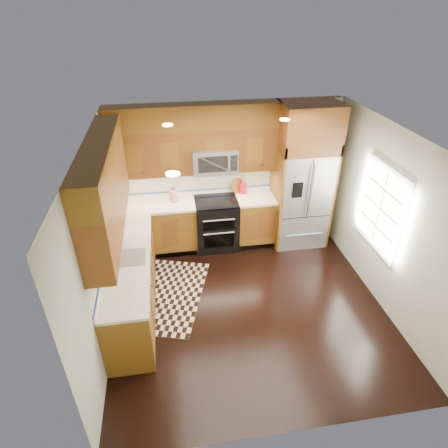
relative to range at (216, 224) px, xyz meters
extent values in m
plane|color=black|center=(0.25, -1.67, -0.47)|extent=(4.00, 4.00, 0.00)
cube|color=beige|center=(0.25, 0.33, 0.83)|extent=(4.00, 0.02, 2.60)
cube|color=beige|center=(-1.75, -1.67, 0.83)|extent=(0.02, 4.00, 2.60)
cube|color=beige|center=(2.25, -1.67, 0.83)|extent=(0.02, 4.00, 2.60)
cube|color=white|center=(2.23, -1.47, 0.93)|extent=(0.04, 1.10, 1.30)
cube|color=white|center=(2.22, -1.47, 0.93)|extent=(0.02, 0.95, 1.15)
cube|color=brown|center=(-1.06, 0.03, -0.02)|extent=(1.37, 0.60, 0.90)
cube|color=brown|center=(0.74, 0.03, -0.02)|extent=(0.72, 0.60, 0.90)
cube|color=brown|center=(-1.45, -1.47, -0.02)|extent=(0.60, 2.40, 0.90)
cube|color=white|center=(-0.32, 0.03, 0.45)|extent=(2.85, 0.62, 0.04)
cube|color=white|center=(-1.45, -1.47, 0.45)|extent=(0.62, 2.40, 0.04)
cube|color=brown|center=(-0.32, 0.17, 1.36)|extent=(2.85, 0.33, 0.75)
cube|color=brown|center=(-1.58, -1.47, 1.36)|extent=(0.33, 2.40, 0.75)
cube|color=brown|center=(-0.32, 0.17, 1.93)|extent=(2.85, 0.33, 0.40)
cube|color=brown|center=(-1.58, -1.47, 1.93)|extent=(0.33, 2.40, 0.40)
cube|color=black|center=(0.00, 0.00, -0.01)|extent=(0.76, 0.64, 0.92)
cube|color=black|center=(0.00, 0.00, 0.47)|extent=(0.76, 0.60, 0.02)
cube|color=black|center=(0.00, -0.31, 0.15)|extent=(0.55, 0.01, 0.18)
cube|color=black|center=(0.00, -0.31, -0.17)|extent=(0.55, 0.01, 0.28)
cylinder|color=#B2B2B7|center=(0.00, -0.34, 0.27)|extent=(0.55, 0.02, 0.02)
cylinder|color=#B2B2B7|center=(0.00, -0.34, 0.00)|extent=(0.55, 0.02, 0.02)
cube|color=#B2B2B7|center=(0.00, 0.13, 1.19)|extent=(0.76, 0.40, 0.42)
cube|color=black|center=(-0.05, -0.06, 1.19)|extent=(0.50, 0.01, 0.28)
cube|color=#B2B2B7|center=(1.55, -0.04, 0.43)|extent=(0.90, 0.74, 1.80)
cube|color=black|center=(1.55, -0.41, 0.78)|extent=(0.01, 0.01, 1.08)
cube|color=black|center=(1.33, -0.41, 0.78)|extent=(0.18, 0.01, 0.28)
cube|color=brown|center=(1.08, -0.04, 0.53)|extent=(0.04, 0.74, 2.00)
cube|color=brown|center=(2.02, -0.04, 0.53)|extent=(0.04, 0.74, 2.00)
cube|color=brown|center=(1.55, -0.04, 1.73)|extent=(0.98, 0.74, 0.80)
cube|color=#B2B2B7|center=(-1.45, -1.47, 0.48)|extent=(0.50, 0.42, 0.02)
cylinder|color=#B2B2B7|center=(-1.65, -1.25, 0.61)|extent=(0.02, 0.02, 0.28)
torus|color=#B2B2B7|center=(-1.65, -1.33, 0.75)|extent=(0.18, 0.02, 0.18)
cube|color=black|center=(-0.95, -1.26, -0.46)|extent=(1.47, 1.93, 0.01)
cube|color=#B27356|center=(-0.73, 0.13, 0.58)|extent=(0.14, 0.16, 0.21)
cylinder|color=#B8162F|center=(0.54, 0.24, 0.56)|extent=(0.18, 0.18, 0.18)
cylinder|color=brown|center=(0.44, 0.27, 0.48)|extent=(0.37, 0.37, 0.02)
camera|label=1|loc=(-0.79, -5.80, 3.58)|focal=30.00mm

